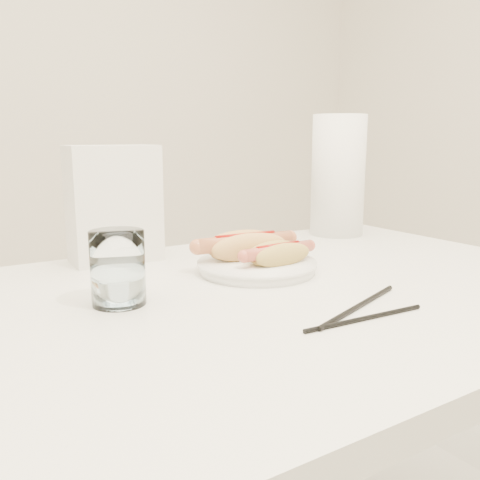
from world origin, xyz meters
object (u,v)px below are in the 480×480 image
water_glass (118,268)px  hotdog_right (278,254)px  paper_towel_roll (338,176)px  napkin_box (114,204)px  table (270,322)px  hotdog_left (245,246)px  plate (257,268)px

water_glass → hotdog_right: bearing=2.0°
paper_towel_roll → napkin_box: bearing=177.7°
table → hotdog_left: size_ratio=6.01×
hotdog_left → hotdog_right: size_ratio=1.28×
hotdog_left → napkin_box: napkin_box is taller
table → hotdog_left: 0.17m
table → plate: 0.13m
hotdog_left → water_glass: bearing=-158.6°
plate → water_glass: 0.29m
plate → hotdog_right: size_ratio=1.37×
table → hotdog_right: hotdog_right is taller
water_glass → paper_towel_roll: (0.67, 0.25, 0.09)m
plate → paper_towel_roll: 0.47m
napkin_box → paper_towel_roll: size_ratio=0.77×
hotdog_right → water_glass: size_ratio=1.39×
water_glass → napkin_box: size_ratio=0.49×
napkin_box → paper_towel_roll: 0.58m
hotdog_left → hotdog_right: (0.03, -0.07, -0.01)m
hotdog_right → napkin_box: size_ratio=0.67×
napkin_box → paper_towel_roll: (0.58, -0.02, 0.03)m
hotdog_right → napkin_box: bearing=125.5°
table → water_glass: 0.27m
water_glass → paper_towel_roll: bearing=20.5°
table → hotdog_left: bearing=73.8°
hotdog_right → napkin_box: napkin_box is taller
plate → water_glass: (-0.28, -0.04, 0.05)m
plate → paper_towel_roll: size_ratio=0.71×
hotdog_left → water_glass: water_glass is taller
water_glass → napkin_box: bearing=71.3°
plate → paper_towel_roll: paper_towel_roll is taller
table → plate: (0.04, 0.10, 0.07)m
plate → hotdog_left: hotdog_left is taller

